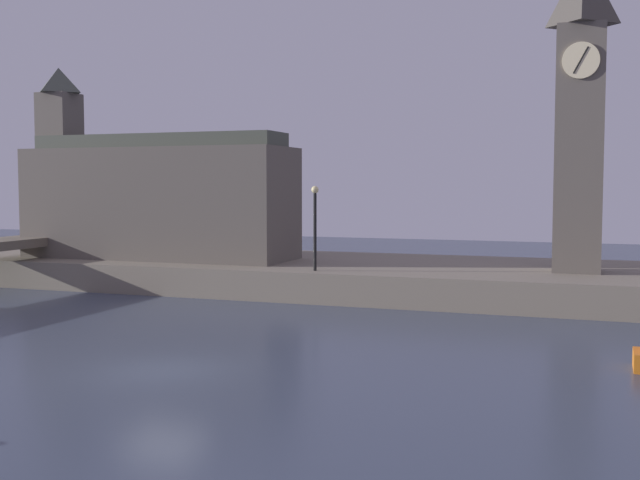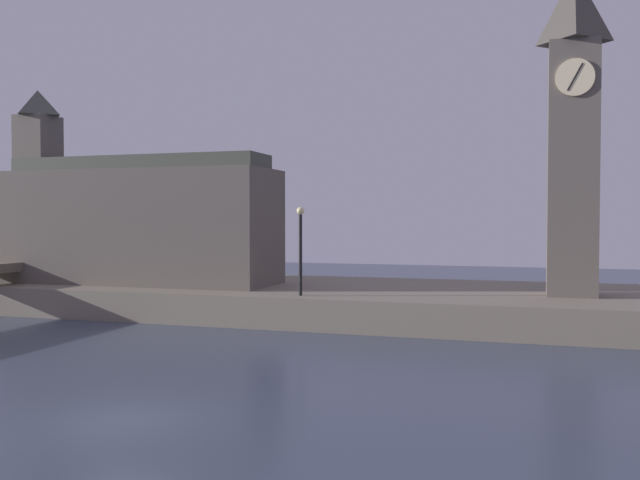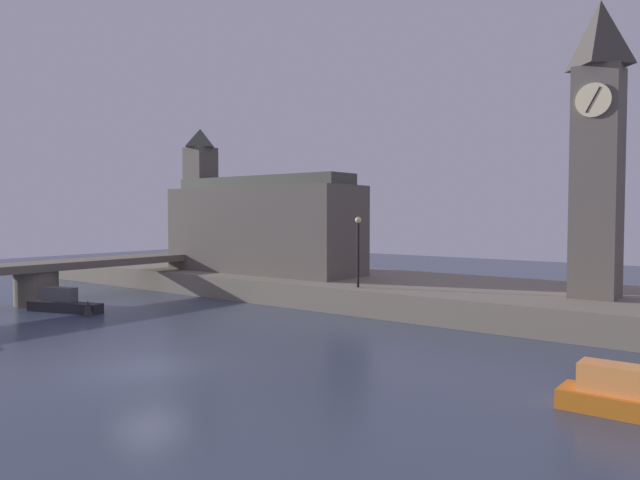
% 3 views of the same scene
% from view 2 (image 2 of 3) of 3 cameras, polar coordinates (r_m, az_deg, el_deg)
% --- Properties ---
extents(ground_plane, '(120.00, 120.00, 0.00)m').
position_cam_2_polar(ground_plane, '(18.40, -15.97, -14.35)').
color(ground_plane, '#384256').
extents(far_embankment, '(70.00, 12.00, 1.50)m').
position_cam_2_polar(far_embankment, '(36.34, 1.77, -5.09)').
color(far_embankment, slate).
rests_on(far_embankment, ground).
extents(clock_tower, '(2.44, 2.48, 15.17)m').
position_cam_2_polar(clock_tower, '(34.13, 20.50, 8.85)').
color(clock_tower, '#5B544C').
rests_on(clock_tower, far_embankment).
extents(parliament_hall, '(15.77, 5.02, 11.20)m').
position_cam_2_polar(parliament_hall, '(39.83, -15.63, 1.68)').
color(parliament_hall, '#5B544C').
rests_on(parliament_hall, far_embankment).
extents(streetlamp, '(0.36, 0.36, 4.16)m').
position_cam_2_polar(streetlamp, '(31.71, -1.65, -0.07)').
color(streetlamp, black).
rests_on(streetlamp, far_embankment).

